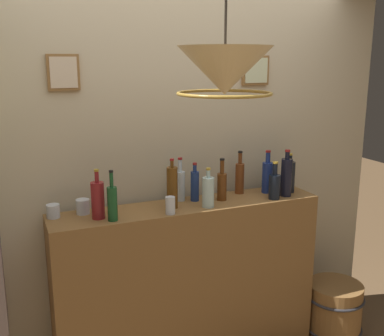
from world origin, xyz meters
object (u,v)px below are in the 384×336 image
at_px(liquor_bottle_rye, 195,185).
at_px(glass_tumbler_shot, 170,205).
at_px(liquor_bottle_brandy, 98,200).
at_px(glass_tumbler_highball, 83,207).
at_px(liquor_bottle_bourbon, 172,187).
at_px(liquor_bottle_gin, 180,184).
at_px(liquor_bottle_vodka, 274,185).
at_px(liquor_bottle_mezcal, 240,177).
at_px(wooden_barrel, 334,311).
at_px(glass_tumbler_rocks, 53,211).
at_px(pendant_lamp, 225,72).
at_px(liquor_bottle_rum, 290,176).
at_px(liquor_bottle_vermouth, 286,177).
at_px(liquor_bottle_scotch, 208,192).
at_px(liquor_bottle_port, 112,202).
at_px(liquor_bottle_tequila, 222,185).
at_px(liquor_bottle_amaro, 267,176).

xyz_separation_m(liquor_bottle_rye, glass_tumbler_shot, (-0.24, -0.18, -0.05)).
relative_size(liquor_bottle_brandy, glass_tumbler_highball, 3.31).
height_order(liquor_bottle_bourbon, liquor_bottle_gin, liquor_bottle_bourbon).
height_order(liquor_bottle_vodka, glass_tumbler_highball, liquor_bottle_vodka).
xyz_separation_m(liquor_bottle_bourbon, glass_tumbler_highball, (-0.53, 0.11, -0.09)).
xyz_separation_m(liquor_bottle_mezcal, wooden_barrel, (0.68, -0.26, -1.04)).
bearing_deg(liquor_bottle_mezcal, liquor_bottle_rye, -174.07).
height_order(liquor_bottle_brandy, liquor_bottle_mezcal, liquor_bottle_mezcal).
xyz_separation_m(liquor_bottle_vodka, liquor_bottle_brandy, (-1.15, 0.07, 0.02)).
distance_m(glass_tumbler_rocks, pendant_lamp, 1.30).
bearing_deg(liquor_bottle_vodka, wooden_barrel, -5.79).
relative_size(liquor_bottle_mezcal, pendant_lamp, 0.46).
distance_m(liquor_bottle_mezcal, liquor_bottle_rum, 0.35).
bearing_deg(liquor_bottle_mezcal, liquor_bottle_vodka, -53.60).
distance_m(liquor_bottle_vermouth, liquor_bottle_scotch, 0.58).
bearing_deg(liquor_bottle_vermouth, liquor_bottle_port, -178.76).
distance_m(liquor_bottle_tequila, liquor_bottle_vodka, 0.35).
xyz_separation_m(liquor_bottle_mezcal, glass_tumbler_rocks, (-1.24, -0.02, -0.08)).
bearing_deg(glass_tumbler_shot, liquor_bottle_rum, 7.09).
bearing_deg(liquor_bottle_brandy, glass_tumbler_rocks, 154.46).
distance_m(liquor_bottle_tequila, liquor_bottle_amaro, 0.37).
height_order(liquor_bottle_rye, wooden_barrel, liquor_bottle_rye).
distance_m(liquor_bottle_bourbon, glass_tumbler_shot, 0.14).
relative_size(liquor_bottle_vermouth, glass_tumbler_rocks, 4.03).
xyz_separation_m(liquor_bottle_rye, pendant_lamp, (-0.14, -0.68, 0.74)).
bearing_deg(liquor_bottle_mezcal, wooden_barrel, -20.63).
relative_size(liquor_bottle_vodka, glass_tumbler_highball, 2.84).
height_order(liquor_bottle_vermouth, liquor_bottle_bourbon, liquor_bottle_vermouth).
distance_m(liquor_bottle_brandy, pendant_lamp, 1.06).
bearing_deg(glass_tumbler_shot, liquor_bottle_rye, 37.91).
bearing_deg(liquor_bottle_port, liquor_bottle_brandy, 134.64).
relative_size(liquor_bottle_brandy, liquor_bottle_scotch, 1.17).
relative_size(liquor_bottle_rum, pendant_lamp, 0.43).
xyz_separation_m(liquor_bottle_tequila, liquor_bottle_amaro, (0.37, 0.04, 0.01)).
bearing_deg(glass_tumbler_rocks, wooden_barrel, -7.08).
bearing_deg(wooden_barrel, liquor_bottle_brandy, 175.79).
relative_size(liquor_bottle_tequila, liquor_bottle_scotch, 1.12).
bearing_deg(liquor_bottle_gin, glass_tumbler_shot, -123.87).
height_order(liquor_bottle_vodka, liquor_bottle_amaro, liquor_bottle_amaro).
height_order(liquor_bottle_mezcal, liquor_bottle_rum, liquor_bottle_mezcal).
relative_size(liquor_bottle_scotch, liquor_bottle_amaro, 0.84).
height_order(liquor_bottle_bourbon, liquor_bottle_rye, liquor_bottle_bourbon).
xyz_separation_m(liquor_bottle_gin, liquor_bottle_amaro, (0.62, -0.06, 0.01)).
bearing_deg(liquor_bottle_amaro, liquor_bottle_vodka, -103.70).
bearing_deg(liquor_bottle_vodka, glass_tumbler_rocks, 172.43).
bearing_deg(liquor_bottle_vodka, liquor_bottle_gin, 160.41).
xyz_separation_m(liquor_bottle_rye, liquor_bottle_mezcal, (0.35, 0.04, 0.01)).
distance_m(liquor_bottle_rye, pendant_lamp, 1.01).
bearing_deg(wooden_barrel, liquor_bottle_vermouth, 169.23).
bearing_deg(liquor_bottle_mezcal, glass_tumbler_rocks, -179.17).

